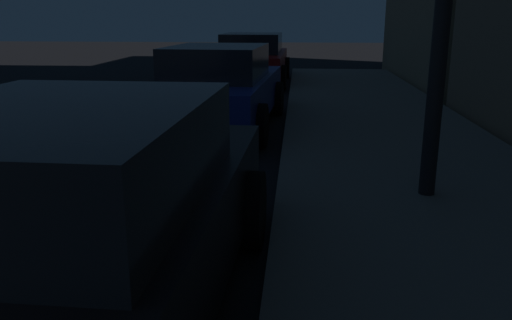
{
  "coord_description": "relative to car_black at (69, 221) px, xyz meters",
  "views": [
    {
      "loc": [
        4.2,
        -0.32,
        1.9
      ],
      "look_at": [
        4.03,
        1.88,
        1.29
      ],
      "focal_mm": 36.46,
      "sensor_mm": 36.0,
      "label": 1
    }
  ],
  "objects": [
    {
      "name": "car_red",
      "position": [
        0.0,
        12.55,
        -0.01
      ],
      "size": [
        2.13,
        4.49,
        1.43
      ],
      "color": "maroon",
      "rests_on": "ground"
    },
    {
      "name": "car_black",
      "position": [
        0.0,
        0.0,
        0.0
      ],
      "size": [
        2.19,
        4.2,
        1.43
      ],
      "color": "black",
      "rests_on": "ground"
    },
    {
      "name": "car_blue",
      "position": [
        -0.0,
        6.12,
        -0.01
      ],
      "size": [
        2.14,
        4.43,
        1.43
      ],
      "color": "navy",
      "rests_on": "ground"
    }
  ]
}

